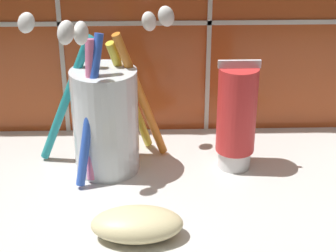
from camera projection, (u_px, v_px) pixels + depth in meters
sink_counter at (206, 229)px, 51.99cm from camera, size 67.06×39.00×2.00cm
toothbrush_cup at (105, 116)px, 57.55cm from camera, size 16.48×11.91×17.47cm
toothpaste_tube at (236, 116)px, 57.95cm from camera, size 4.28×4.08×12.00cm
soap_bar at (137, 224)px, 48.69cm from camera, size 8.07×4.56×2.68cm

